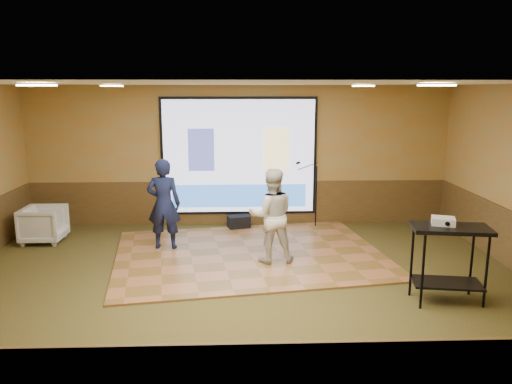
{
  "coord_description": "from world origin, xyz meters",
  "views": [
    {
      "loc": [
        -0.03,
        -7.12,
        2.95
      ],
      "look_at": [
        0.26,
        0.7,
        1.3
      ],
      "focal_mm": 35.0,
      "sensor_mm": 36.0,
      "label": 1
    }
  ],
  "objects_px": {
    "projector_screen": "(239,158)",
    "projector": "(443,221)",
    "mic_stand": "(313,205)",
    "duffel_bag": "(239,222)",
    "player_left": "(164,204)",
    "banquet_chair": "(44,224)",
    "player_right": "(272,216)",
    "dance_floor": "(250,254)",
    "av_table": "(450,248)"
  },
  "relations": [
    {
      "from": "projector_screen",
      "to": "projector",
      "type": "distance_m",
      "value": 4.91
    },
    {
      "from": "mic_stand",
      "to": "duffel_bag",
      "type": "xyz_separation_m",
      "value": [
        -1.59,
        -0.07,
        -0.35
      ]
    },
    {
      "from": "projector_screen",
      "to": "player_left",
      "type": "bearing_deg",
      "value": -129.54
    },
    {
      "from": "player_left",
      "to": "duffel_bag",
      "type": "bearing_deg",
      "value": -133.31
    },
    {
      "from": "banquet_chair",
      "to": "projector",
      "type": "bearing_deg",
      "value": -113.98
    },
    {
      "from": "projector_screen",
      "to": "banquet_chair",
      "type": "relative_size",
      "value": 4.29
    },
    {
      "from": "projector",
      "to": "banquet_chair",
      "type": "bearing_deg",
      "value": 174.72
    },
    {
      "from": "player_right",
      "to": "projector",
      "type": "distance_m",
      "value": 2.77
    },
    {
      "from": "player_left",
      "to": "projector_screen",
      "type": "bearing_deg",
      "value": -127.13
    },
    {
      "from": "dance_floor",
      "to": "duffel_bag",
      "type": "bearing_deg",
      "value": 96.39
    },
    {
      "from": "player_right",
      "to": "av_table",
      "type": "bearing_deg",
      "value": 140.93
    },
    {
      "from": "mic_stand",
      "to": "duffel_bag",
      "type": "bearing_deg",
      "value": 179.73
    },
    {
      "from": "projector_screen",
      "to": "av_table",
      "type": "relative_size",
      "value": 3.05
    },
    {
      "from": "projector_screen",
      "to": "player_right",
      "type": "distance_m",
      "value": 2.59
    },
    {
      "from": "player_right",
      "to": "duffel_bag",
      "type": "xyz_separation_m",
      "value": [
        -0.55,
        2.11,
        -0.69
      ]
    },
    {
      "from": "dance_floor",
      "to": "player_right",
      "type": "height_order",
      "value": "player_right"
    },
    {
      "from": "dance_floor",
      "to": "player_left",
      "type": "height_order",
      "value": "player_left"
    },
    {
      "from": "projector_screen",
      "to": "dance_floor",
      "type": "height_order",
      "value": "projector_screen"
    },
    {
      "from": "player_right",
      "to": "projector_screen",
      "type": "bearing_deg",
      "value": -81.49
    },
    {
      "from": "dance_floor",
      "to": "mic_stand",
      "type": "relative_size",
      "value": 3.26
    },
    {
      "from": "duffel_bag",
      "to": "banquet_chair",
      "type": "bearing_deg",
      "value": -168.39
    },
    {
      "from": "dance_floor",
      "to": "av_table",
      "type": "relative_size",
      "value": 4.3
    },
    {
      "from": "player_right",
      "to": "banquet_chair",
      "type": "height_order",
      "value": "player_right"
    },
    {
      "from": "banquet_chair",
      "to": "mic_stand",
      "type": "bearing_deg",
      "value": -81.25
    },
    {
      "from": "av_table",
      "to": "duffel_bag",
      "type": "height_order",
      "value": "av_table"
    },
    {
      "from": "projector_screen",
      "to": "duffel_bag",
      "type": "xyz_separation_m",
      "value": [
        -0.02,
        -0.34,
        -1.33
      ]
    },
    {
      "from": "projector_screen",
      "to": "duffel_bag",
      "type": "bearing_deg",
      "value": -92.94
    },
    {
      "from": "player_left",
      "to": "banquet_chair",
      "type": "xyz_separation_m",
      "value": [
        -2.4,
        0.55,
        -0.51
      ]
    },
    {
      "from": "projector",
      "to": "duffel_bag",
      "type": "relative_size",
      "value": 0.68
    },
    {
      "from": "banquet_chair",
      "to": "player_right",
      "type": "bearing_deg",
      "value": -107.41
    },
    {
      "from": "av_table",
      "to": "projector",
      "type": "bearing_deg",
      "value": 128.81
    },
    {
      "from": "player_right",
      "to": "duffel_bag",
      "type": "bearing_deg",
      "value": -79.13
    },
    {
      "from": "av_table",
      "to": "banquet_chair",
      "type": "relative_size",
      "value": 1.41
    },
    {
      "from": "projector_screen",
      "to": "av_table",
      "type": "xyz_separation_m",
      "value": [
        2.88,
        -4.11,
        -0.69
      ]
    },
    {
      "from": "mic_stand",
      "to": "projector_screen",
      "type": "bearing_deg",
      "value": 167.38
    },
    {
      "from": "projector_screen",
      "to": "player_right",
      "type": "height_order",
      "value": "projector_screen"
    },
    {
      "from": "dance_floor",
      "to": "av_table",
      "type": "xyz_separation_m",
      "value": [
        2.7,
        -2.08,
        0.77
      ]
    },
    {
      "from": "player_left",
      "to": "player_right",
      "type": "distance_m",
      "value": 2.07
    },
    {
      "from": "projector",
      "to": "mic_stand",
      "type": "relative_size",
      "value": 0.21
    },
    {
      "from": "projector_screen",
      "to": "av_table",
      "type": "distance_m",
      "value": 5.07
    },
    {
      "from": "projector_screen",
      "to": "mic_stand",
      "type": "relative_size",
      "value": 2.31
    },
    {
      "from": "av_table",
      "to": "mic_stand",
      "type": "bearing_deg",
      "value": 108.7
    },
    {
      "from": "projector_screen",
      "to": "player_left",
      "type": "distance_m",
      "value": 2.25
    },
    {
      "from": "projector_screen",
      "to": "projector",
      "type": "relative_size",
      "value": 10.81
    },
    {
      "from": "projector",
      "to": "mic_stand",
      "type": "xyz_separation_m",
      "value": [
        -1.22,
        3.75,
        -0.65
      ]
    },
    {
      "from": "banquet_chair",
      "to": "dance_floor",
      "type": "bearing_deg",
      "value": -103.24
    },
    {
      "from": "projector_screen",
      "to": "mic_stand",
      "type": "height_order",
      "value": "projector_screen"
    },
    {
      "from": "projector_screen",
      "to": "projector",
      "type": "xyz_separation_m",
      "value": [
        2.8,
        -4.02,
        -0.33
      ]
    },
    {
      "from": "dance_floor",
      "to": "banquet_chair",
      "type": "relative_size",
      "value": 6.06
    },
    {
      "from": "dance_floor",
      "to": "banquet_chair",
      "type": "distance_m",
      "value": 4.07
    }
  ]
}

